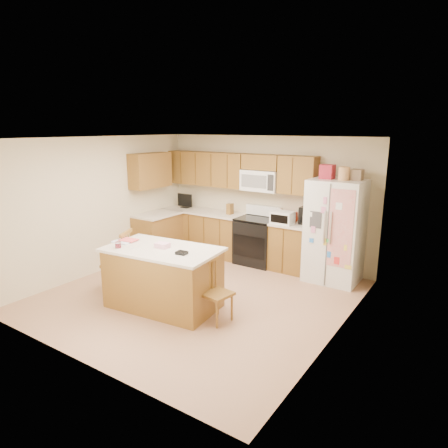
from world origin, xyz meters
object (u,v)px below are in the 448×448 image
Objects in this scene: windsor_chair_right at (216,293)px; windsor_chair_back at (184,267)px; windsor_chair_left at (119,263)px; refrigerator at (335,230)px; island at (163,277)px; stove at (257,240)px.

windsor_chair_back is at bearing 152.13° from windsor_chair_right.
windsor_chair_right is (0.99, -0.52, -0.02)m from windsor_chair_back.
windsor_chair_back is (0.95, 0.52, -0.05)m from windsor_chair_left.
windsor_chair_left is 1.11× the size of windsor_chair_back.
windsor_chair_left reaches higher than windsor_chair_back.
windsor_chair_right is at bearing -109.29° from refrigerator.
stove is at bearing 85.45° from island.
stove is 2.54m from island.
island is 2.02× the size of windsor_chair_right.
windsor_chair_left is (-1.22, -2.48, 0.01)m from stove.
stove is 2.76m from windsor_chair_left.
refrigerator is (1.57, -0.06, 0.45)m from stove.
island is (-0.20, -2.53, -0.01)m from stove.
island is 1.93× the size of windsor_chair_back.
refrigerator is at bearing 54.35° from island.
windsor_chair_right is at bearing -73.68° from stove.
windsor_chair_back is at bearing -134.17° from refrigerator.
stove is 1.63m from refrigerator.
stove reaches higher than windsor_chair_right.
refrigerator is at bearing 40.84° from windsor_chair_left.
refrigerator is 2.61m from windsor_chair_right.
windsor_chair_right is (0.73, -2.48, -0.06)m from stove.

